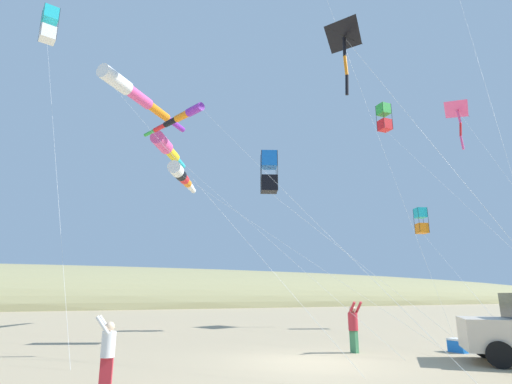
{
  "coord_description": "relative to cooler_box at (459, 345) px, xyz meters",
  "views": [
    {
      "loc": [
        -10.17,
        6.36,
        1.82
      ],
      "look_at": [
        7.29,
        -1.73,
        6.68
      ],
      "focal_mm": 28.38,
      "sensor_mm": 36.0,
      "label": 1
    }
  ],
  "objects": [
    {
      "name": "kite_delta_long_streamer_right",
      "position": [
        6.9,
        -10.76,
        13.46
      ],
      "size": [
        12.62,
        10.93,
        14.26
      ],
      "color": "#EF4C93",
      "rests_on": "ground_plane"
    },
    {
      "name": "kite_box_blue_topmost",
      "position": [
        7.1,
        -6.61,
        5.72
      ],
      "size": [
        11.71,
        9.54,
        6.68
      ],
      "color": "#1EB7C6",
      "rests_on": "ground_plane"
    },
    {
      "name": "person_child_grey_jacket",
      "position": [
        1.32,
        3.14,
        0.65
      ],
      "size": [
        0.49,
        0.39,
        1.59
      ],
      "color": "#3D7F51",
      "rests_on": "ground_plane"
    },
    {
      "name": "kite_box_magenta_far_left",
      "position": [
        4.92,
        4.33,
        6.65
      ],
      "size": [
        6.32,
        4.41,
        7.74
      ],
      "color": "blue",
      "rests_on": "ground_plane"
    },
    {
      "name": "dune_ridge_grassy",
      "position": [
        55.37,
        5.41,
        -0.21
      ],
      "size": [
        28.0,
        240.0,
        11.67
      ],
      "primitive_type": "ellipsoid",
      "color": "#938E60",
      "rests_on": "ground_plane"
    },
    {
      "name": "ground_plane",
      "position": [
        0.37,
        5.41,
        -0.21
      ],
      "size": [
        600.0,
        600.0,
        0.0
      ],
      "primitive_type": "plane",
      "color": "tan"
    },
    {
      "name": "kite_windsock_long_streamer_left",
      "position": [
        14.05,
        5.8,
        8.7
      ],
      "size": [
        17.37,
        6.47,
        9.32
      ],
      "color": "white",
      "rests_on": "ground_plane"
    },
    {
      "name": "kite_windsock_striped_overhead",
      "position": [
        15.88,
        6.45,
        11.08
      ],
      "size": [
        19.62,
        5.03,
        11.79
      ],
      "color": "#EF4C93",
      "rests_on": "ground_plane"
    },
    {
      "name": "kite_box_yellow_midlevel",
      "position": [
        14.09,
        14.14,
        17.01
      ],
      "size": [
        12.77,
        3.23,
        18.3
      ],
      "color": "#1EB7C6",
      "rests_on": "ground_plane"
    },
    {
      "name": "kite_windsock_red_high_left",
      "position": [
        10.91,
        9.28,
        12.0
      ],
      "size": [
        16.41,
        5.94,
        12.64
      ],
      "color": "white",
      "rests_on": "ground_plane"
    },
    {
      "name": "kite_delta_white_trailing",
      "position": [
        0.85,
        3.14,
        11.02
      ],
      "size": [
        5.86,
        4.47,
        11.64
      ],
      "color": "black",
      "rests_on": "ground_plane"
    },
    {
      "name": "kite_windsock_teal_far_right",
      "position": [
        8.63,
        7.43,
        10.1
      ],
      "size": [
        16.47,
        3.66,
        10.54
      ],
      "color": "purple",
      "rests_on": "ground_plane"
    },
    {
      "name": "cooler_box",
      "position": [
        0.0,
        0.0,
        0.0
      ],
      "size": [
        0.62,
        0.42,
        0.42
      ],
      "color": "blue",
      "rests_on": "ground_plane"
    },
    {
      "name": "person_child_green_jacket",
      "position": [
        -0.76,
        10.85,
        0.55
      ],
      "size": [
        0.39,
        0.47,
        1.4
      ],
      "color": "#B72833",
      "rests_on": "ground_plane"
    },
    {
      "name": "kite_box_orange_high_right",
      "position": [
        7.05,
        -4.42,
        11.74
      ],
      "size": [
        12.87,
        5.89,
        12.78
      ],
      "color": "green",
      "rests_on": "ground_plane"
    }
  ]
}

